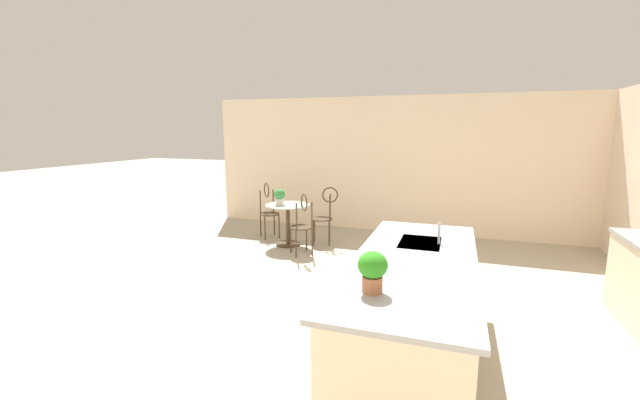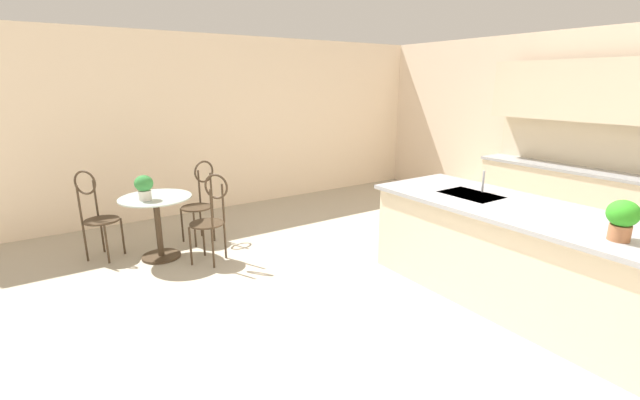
% 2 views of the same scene
% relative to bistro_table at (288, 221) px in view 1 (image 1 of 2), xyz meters
% --- Properties ---
extents(ground_plane, '(40.00, 40.00, 0.00)m').
position_rel_bistro_table_xyz_m(ground_plane, '(2.61, 1.64, -0.45)').
color(ground_plane, '#B2A893').
extents(wall_left_window, '(0.12, 7.80, 2.70)m').
position_rel_bistro_table_xyz_m(wall_left_window, '(-1.65, 1.64, 0.90)').
color(wall_left_window, beige).
rests_on(wall_left_window, ground).
extents(kitchen_island, '(2.80, 1.06, 0.92)m').
position_rel_bistro_table_xyz_m(kitchen_island, '(2.90, 2.49, 0.02)').
color(kitchen_island, beige).
rests_on(kitchen_island, ground).
extents(bistro_table, '(0.80, 0.80, 0.74)m').
position_rel_bistro_table_xyz_m(bistro_table, '(0.00, 0.00, 0.00)').
color(bistro_table, '#3D2D1E').
rests_on(bistro_table, ground).
extents(chair_near_window, '(0.54, 0.54, 1.04)m').
position_rel_bistro_table_xyz_m(chair_near_window, '(0.48, 0.47, 0.13)').
color(chair_near_window, '#3D2D1E').
rests_on(chair_near_window, ground).
extents(chair_by_island, '(0.54, 0.54, 1.04)m').
position_rel_bistro_table_xyz_m(chair_by_island, '(-0.40, -0.58, 0.13)').
color(chair_by_island, '#3D2D1E').
rests_on(chair_by_island, ground).
extents(chair_toward_desk, '(0.47, 0.52, 1.04)m').
position_rel_bistro_table_xyz_m(chair_toward_desk, '(-0.29, 0.60, 0.13)').
color(chair_toward_desk, '#3D2D1E').
rests_on(chair_toward_desk, ground).
extents(sink_faucet, '(0.02, 0.02, 0.22)m').
position_rel_bistro_table_xyz_m(sink_faucet, '(2.36, 2.67, 0.58)').
color(sink_faucet, '#B2B5BA').
rests_on(sink_faucet, kitchen_island).
extents(potted_plant_on_table, '(0.20, 0.20, 0.28)m').
position_rel_bistro_table_xyz_m(potted_plant_on_table, '(0.07, -0.12, 0.45)').
color(potted_plant_on_table, beige).
rests_on(potted_plant_on_table, bistro_table).
extents(potted_plant_counter_far, '(0.21, 0.21, 0.29)m').
position_rel_bistro_table_xyz_m(potted_plant_counter_far, '(3.76, 2.29, 0.64)').
color(potted_plant_counter_far, '#9E603D').
rests_on(potted_plant_counter_far, kitchen_island).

